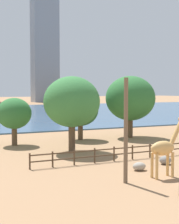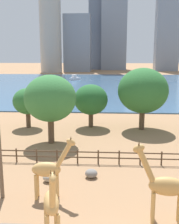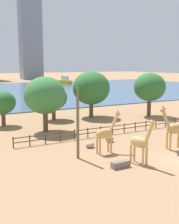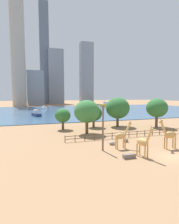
# 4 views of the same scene
# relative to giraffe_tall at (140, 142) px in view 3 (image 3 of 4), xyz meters

# --- Properties ---
(ground_plane) EXTENTS (400.00, 400.00, 0.00)m
(ground_plane) POSITION_rel_giraffe_tall_xyz_m (3.77, 78.81, -2.14)
(ground_plane) COLOR #9E7551
(harbor_water) EXTENTS (180.00, 86.00, 0.20)m
(harbor_water) POSITION_rel_giraffe_tall_xyz_m (3.77, 75.81, -2.04)
(harbor_water) COLOR #3D6084
(harbor_water) RESTS_ON ground
(giraffe_tall) EXTENTS (1.31, 2.87, 4.60)m
(giraffe_tall) POSITION_rel_giraffe_tall_xyz_m (0.00, 0.00, 0.00)
(giraffe_tall) COLOR tan
(giraffe_tall) RESTS_ON ground
(giraffe_companion) EXTENTS (3.27, 1.14, 4.94)m
(giraffe_companion) POSITION_rel_giraffe_tall_xyz_m (6.23, 2.05, 0.18)
(giraffe_companion) COLOR tan
(giraffe_companion) RESTS_ON ground
(giraffe_young) EXTENTS (3.12, 0.86, 4.48)m
(giraffe_young) POSITION_rel_giraffe_tall_xyz_m (-1.05, 4.43, -0.01)
(giraffe_young) COLOR tan
(giraffe_young) RESTS_ON ground
(utility_pole) EXTENTS (0.28, 0.28, 7.10)m
(utility_pole) POSITION_rel_giraffe_tall_xyz_m (-4.36, 4.29, 1.41)
(utility_pole) COLOR brown
(utility_pole) RESTS_ON ground
(boulder_near_fence) EXTENTS (1.01, 0.95, 0.71)m
(boulder_near_fence) POSITION_rel_giraffe_tall_xyz_m (1.66, 7.89, -1.78)
(boulder_near_fence) COLOR gray
(boulder_near_fence) RESTS_ON ground
(boulder_by_pole) EXTENTS (1.06, 0.86, 0.65)m
(boulder_by_pole) POSITION_rel_giraffe_tall_xyz_m (-1.56, 6.93, -1.82)
(boulder_by_pole) COLOR gray
(boulder_by_pole) RESTS_ON ground
(feeding_trough) EXTENTS (1.80, 0.60, 0.60)m
(feeding_trough) POSITION_rel_giraffe_tall_xyz_m (-2.09, 0.16, -1.84)
(feeding_trough) COLOR #72665B
(feeding_trough) RESTS_ON ground
(enclosure_fence) EXTENTS (26.12, 0.14, 1.30)m
(enclosure_fence) POSITION_rel_giraffe_tall_xyz_m (3.46, 10.81, -1.38)
(enclosure_fence) COLOR #4C3826
(enclosure_fence) RESTS_ON ground
(tree_left_large) EXTENTS (5.62, 5.62, 7.81)m
(tree_left_large) POSITION_rel_giraffe_tall_xyz_m (17.13, 18.93, 3.10)
(tree_left_large) COLOR brown
(tree_left_large) RESTS_ON ground
(tree_center_broad) EXTENTS (3.90, 3.90, 5.37)m
(tree_center_broad) POSITION_rel_giraffe_tall_xyz_m (-7.72, 23.09, 1.44)
(tree_center_broad) COLOR brown
(tree_center_broad) RESTS_ON ground
(tree_right_tall) EXTENTS (4.53, 4.53, 5.84)m
(tree_right_tall) POSITION_rel_giraffe_tall_xyz_m (0.73, 23.86, 1.63)
(tree_right_tall) COLOR brown
(tree_right_tall) RESTS_ON ground
(tree_left_small) EXTENTS (6.49, 6.49, 8.09)m
(tree_left_small) POSITION_rel_giraffe_tall_xyz_m (7.51, 23.07, 3.01)
(tree_left_small) COLOR brown
(tree_left_small) RESTS_ON ground
(tree_right_small) EXTENTS (5.70, 5.70, 7.64)m
(tree_right_small) POSITION_rel_giraffe_tall_xyz_m (-3.32, 16.63, 2.91)
(tree_right_small) COLOR brown
(tree_right_small) RESTS_ON ground
(boat_ferry) EXTENTS (5.52, 9.13, 7.74)m
(boat_ferry) POSITION_rel_giraffe_tall_xyz_m (35.94, 101.05, -0.65)
(boat_ferry) COLOR gold
(boat_ferry) RESTS_ON harbor_water
(boat_sailboat) EXTENTS (4.60, 3.81, 4.02)m
(boat_sailboat) POSITION_rel_giraffe_tall_xyz_m (45.86, 88.83, -1.26)
(boat_sailboat) COLOR gold
(boat_sailboat) RESTS_ON harbor_water
(skyline_block_left) EXTENTS (12.69, 8.85, 61.01)m
(skyline_block_left) POSITION_rel_giraffe_tall_xyz_m (36.35, 152.09, 28.37)
(skyline_block_left) COLOR gray
(skyline_block_left) RESTS_ON ground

